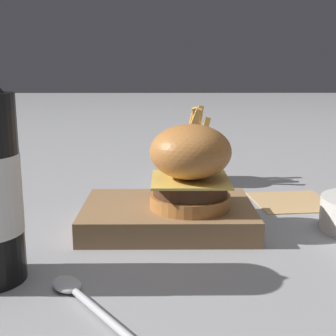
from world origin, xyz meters
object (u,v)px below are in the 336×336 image
burger (190,166)px  spoon (82,297)px  fries_basket (194,160)px  serving_board (168,216)px

burger → spoon: burger is taller
fries_basket → spoon: (-0.13, -0.45, -0.04)m
burger → fries_basket: same height
serving_board → spoon: serving_board is taller
fries_basket → spoon: size_ratio=1.00×
serving_board → spoon: 0.22m
fries_basket → serving_board: bearing=-101.4°
serving_board → burger: bearing=-25.3°
burger → fries_basket: 0.27m
burger → spoon: 0.23m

